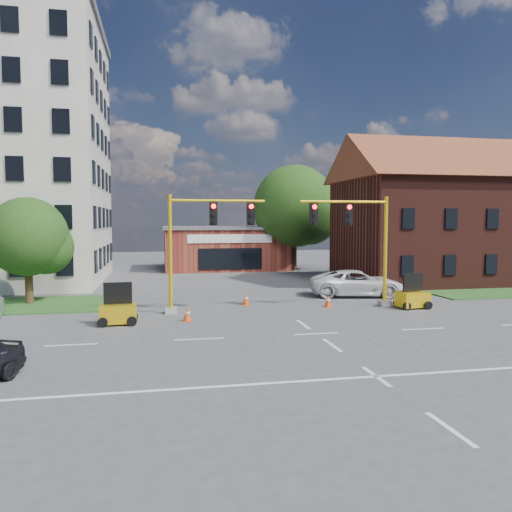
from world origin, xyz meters
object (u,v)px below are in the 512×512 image
object	(u,v)px
signal_mast_east	(358,237)
trailer_west	(118,312)
pickup_white	(357,283)
signal_mast_west	(202,238)
trailer_east	(413,298)

from	to	relation	value
signal_mast_east	trailer_west	bearing A→B (deg)	-169.79
pickup_white	signal_mast_west	bearing A→B (deg)	122.17
signal_mast_west	trailer_west	distance (m)	5.79
signal_mast_east	pickup_white	bearing A→B (deg)	67.49
signal_mast_west	pickup_white	xyz separation A→B (m)	(10.31, 3.85, -3.08)
signal_mast_west	signal_mast_east	xyz separation A→B (m)	(8.71, 0.00, 0.00)
signal_mast_west	trailer_west	xyz separation A→B (m)	(-4.14, -2.32, -3.33)
signal_mast_west	trailer_east	bearing A→B (deg)	-4.68
signal_mast_east	trailer_east	bearing A→B (deg)	-18.35
signal_mast_west	trailer_east	distance (m)	12.08
trailer_east	pickup_white	bearing A→B (deg)	95.34
signal_mast_east	trailer_west	distance (m)	13.47
signal_mast_west	trailer_east	size ratio (longest dim) A/B	3.33
signal_mast_west	pickup_white	world-z (taller)	signal_mast_west
trailer_west	trailer_east	bearing A→B (deg)	3.08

